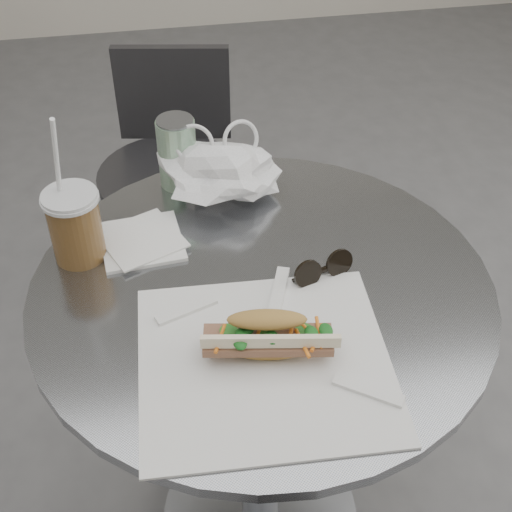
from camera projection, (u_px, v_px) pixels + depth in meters
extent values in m
cylinder|color=slate|center=(261.00, 421.00, 1.40)|extent=(0.08, 0.08, 0.71)
cylinder|color=slate|center=(262.00, 289.00, 1.17)|extent=(0.76, 0.76, 0.02)
cylinder|color=#323235|center=(183.00, 299.00, 2.18)|extent=(0.35, 0.35, 0.02)
cylinder|color=#323235|center=(178.00, 244.00, 2.04)|extent=(0.06, 0.06, 0.46)
cylinder|color=#323235|center=(171.00, 176.00, 1.88)|extent=(0.39, 0.39, 0.02)
cube|color=#323235|center=(173.00, 93.00, 1.93)|extent=(0.31, 0.08, 0.27)
cube|color=white|center=(265.00, 362.00, 1.03)|extent=(0.38, 0.36, 0.00)
ellipsoid|color=#A87B3F|center=(268.00, 349.00, 1.04)|extent=(0.24, 0.12, 0.02)
cube|color=brown|center=(268.00, 340.00, 1.02)|extent=(0.19, 0.09, 0.01)
ellipsoid|color=#A87B3F|center=(267.00, 323.00, 1.01)|extent=(0.24, 0.12, 0.04)
cylinder|color=brown|center=(76.00, 229.00, 1.18)|extent=(0.09, 0.09, 0.12)
cylinder|color=silver|center=(69.00, 197.00, 1.14)|extent=(0.09, 0.09, 0.01)
cylinder|color=white|center=(58.00, 173.00, 1.11)|extent=(0.03, 0.06, 0.22)
cylinder|color=black|center=(308.00, 274.00, 1.15)|extent=(0.05, 0.03, 0.05)
cylinder|color=black|center=(339.00, 263.00, 1.17)|extent=(0.05, 0.03, 0.05)
cube|color=black|center=(323.00, 271.00, 1.16)|extent=(0.02, 0.01, 0.00)
cube|color=white|center=(142.00, 241.00, 1.24)|extent=(0.15, 0.15, 0.01)
cube|color=white|center=(141.00, 239.00, 1.24)|extent=(0.17, 0.17, 0.00)
cylinder|color=#61A76C|center=(177.00, 153.00, 1.34)|extent=(0.07, 0.07, 0.13)
cylinder|color=slate|center=(175.00, 121.00, 1.29)|extent=(0.07, 0.07, 0.00)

